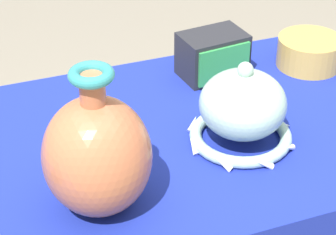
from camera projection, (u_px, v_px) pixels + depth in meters
display_table at (166, 182)px, 1.27m from camera, size 1.06×0.59×0.79m
vase_tall_bulbous at (97, 155)px, 1.00m from camera, size 0.17×0.17×0.25m
vase_dome_bell at (242, 111)px, 1.17m from camera, size 0.20×0.20×0.17m
mosaic_tile_box at (213, 55)px, 1.39m from camera, size 0.14×0.11×0.10m
pot_squat_ochre at (309, 52)px, 1.44m from camera, size 0.14×0.14×0.07m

